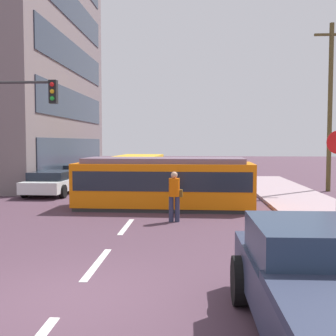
{
  "coord_description": "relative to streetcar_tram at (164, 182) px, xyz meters",
  "views": [
    {
      "loc": [
        2.07,
        -6.83,
        2.66
      ],
      "look_at": [
        1.17,
        8.33,
        1.7
      ],
      "focal_mm": 44.7,
      "sensor_mm": 36.0,
      "label": 1
    }
  ],
  "objects": [
    {
      "name": "ground_plane",
      "position": [
        -0.94,
        0.28,
        -1.04
      ],
      "size": [
        120.0,
        120.0,
        0.0
      ],
      "primitive_type": "plane",
      "color": "#4D3442"
    },
    {
      "name": "lane_stripe_1",
      "position": [
        -0.94,
        -7.72,
        -1.04
      ],
      "size": [
        0.16,
        2.4,
        0.01
      ],
      "primitive_type": "cube",
      "color": "silver",
      "rests_on": "ground"
    },
    {
      "name": "lane_stripe_2",
      "position": [
        -0.94,
        -3.72,
        -1.04
      ],
      "size": [
        0.16,
        2.4,
        0.01
      ],
      "primitive_type": "cube",
      "color": "silver",
      "rests_on": "ground"
    },
    {
      "name": "lane_stripe_3",
      "position": [
        -0.94,
        6.0,
        -1.04
      ],
      "size": [
        0.16,
        2.4,
        0.01
      ],
      "primitive_type": "cube",
      "color": "silver",
      "rests_on": "ground"
    },
    {
      "name": "lane_stripe_4",
      "position": [
        -0.94,
        12.0,
        -1.04
      ],
      "size": [
        0.16,
        2.4,
        0.01
      ],
      "primitive_type": "cube",
      "color": "silver",
      "rests_on": "ground"
    },
    {
      "name": "streetcar_tram",
      "position": [
        0.0,
        0.0,
        0.0
      ],
      "size": [
        7.03,
        2.71,
        2.02
      ],
      "color": "orange",
      "rests_on": "ground"
    },
    {
      "name": "city_bus",
      "position": [
        -2.18,
        8.7,
        0.0
      ],
      "size": [
        2.7,
        5.73,
        1.82
      ],
      "color": "gold",
      "rests_on": "ground"
    },
    {
      "name": "pedestrian_crossing",
      "position": [
        0.53,
        -2.82,
        -0.1
      ],
      "size": [
        0.46,
        0.36,
        1.67
      ],
      "color": "#2A2C44",
      "rests_on": "ground"
    },
    {
      "name": "pickup_truck_parked",
      "position": [
        2.93,
        -11.28,
        -0.25
      ],
      "size": [
        2.3,
        5.01,
        1.55
      ],
      "color": "#2A324A",
      "rests_on": "ground"
    },
    {
      "name": "parked_sedan_mid",
      "position": [
        -5.88,
        3.96,
        -0.42
      ],
      "size": [
        2.14,
        4.34,
        1.19
      ],
      "color": "silver",
      "rests_on": "ground"
    },
    {
      "name": "parked_sedan_far",
      "position": [
        -6.44,
        10.07,
        -0.42
      ],
      "size": [
        2.06,
        4.64,
        1.19
      ],
      "color": "black",
      "rests_on": "ground"
    },
    {
      "name": "traffic_light_mast",
      "position": [
        -5.48,
        -1.55,
        2.48
      ],
      "size": [
        2.91,
        0.33,
        5.01
      ],
      "color": "#333333",
      "rests_on": "ground"
    },
    {
      "name": "utility_pole_mid",
      "position": [
        8.4,
        6.23,
        3.58
      ],
      "size": [
        1.8,
        0.24,
        8.88
      ],
      "color": "brown",
      "rests_on": "ground"
    }
  ]
}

